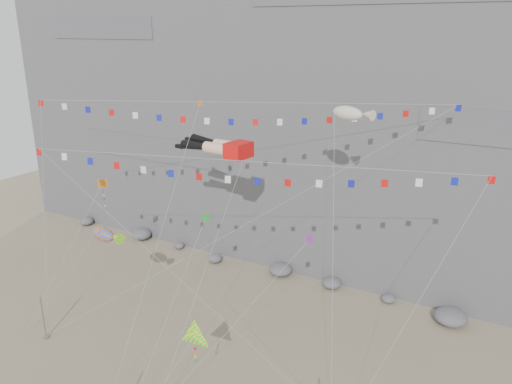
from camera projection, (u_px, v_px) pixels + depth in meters
ground at (189, 359)px, 41.18m from camera, size 120.00×120.00×0.00m
cliff at (339, 37)px, 59.87m from camera, size 80.00×28.00×50.00m
talus_boulders at (281, 270)px, 55.08m from camera, size 60.00×3.00×1.20m
anchor_pole_left at (43, 318)px, 43.36m from camera, size 0.12×0.12×4.10m
legs_kite at (220, 147)px, 43.45m from camera, size 8.91×17.62×22.68m
flag_banner_upper at (243, 103)px, 41.74m from camera, size 32.06×19.36×26.83m
flag_banner_lower at (242, 161)px, 35.96m from camera, size 32.27×9.29×19.83m
harlequin_kite at (102, 184)px, 46.90m from camera, size 3.67×9.17×14.78m
fish_windsock at (103, 234)px, 43.01m from camera, size 8.31×4.84×11.63m
delta_kite at (194, 337)px, 33.37m from camera, size 4.08×4.12×8.33m
blimp_windsock at (347, 114)px, 38.64m from camera, size 6.38×13.43×23.53m
small_kite_a at (197, 112)px, 44.84m from camera, size 3.35×17.02×25.66m
small_kite_b at (308, 241)px, 36.99m from camera, size 7.80×10.43×16.39m
small_kite_c at (205, 220)px, 40.90m from camera, size 1.55×12.14×15.97m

